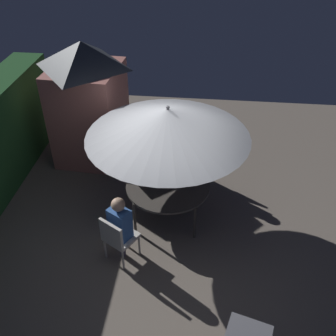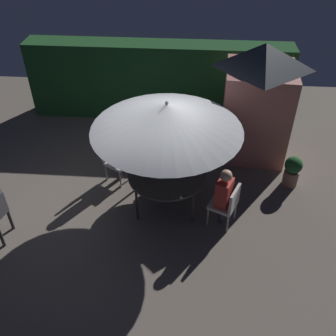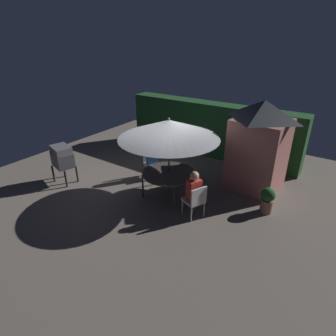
# 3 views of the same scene
# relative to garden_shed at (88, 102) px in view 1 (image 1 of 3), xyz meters

# --- Properties ---
(ground_plane) EXTENTS (11.00, 11.00, 0.00)m
(ground_plane) POSITION_rel_garden_shed_xyz_m (-2.33, -1.89, -1.35)
(ground_plane) COLOR #6B6056
(garden_shed) EXTENTS (1.64, 1.56, 2.65)m
(garden_shed) POSITION_rel_garden_shed_xyz_m (0.00, 0.00, 0.00)
(garden_shed) COLOR #B26B60
(garden_shed) RESTS_ON ground
(patio_table) EXTENTS (1.52, 1.52, 0.73)m
(patio_table) POSITION_rel_garden_shed_xyz_m (-1.85, -1.91, -0.66)
(patio_table) COLOR #47423D
(patio_table) RESTS_ON ground
(patio_umbrella) EXTENTS (2.73, 2.73, 2.31)m
(patio_umbrella) POSITION_rel_garden_shed_xyz_m (-1.85, -1.91, 0.66)
(patio_umbrella) COLOR #4C4C51
(patio_umbrella) RESTS_ON ground
(chair_near_shed) EXTENTS (0.61, 0.61, 0.90)m
(chair_near_shed) POSITION_rel_garden_shed_xyz_m (-0.69, -2.43, -0.83)
(chair_near_shed) COLOR silver
(chair_near_shed) RESTS_ON ground
(chair_far_side) EXTENTS (0.64, 0.63, 0.90)m
(chair_far_side) POSITION_rel_garden_shed_xyz_m (-3.01, -1.22, -0.83)
(chair_far_side) COLOR silver
(chair_far_side) RESTS_ON ground
(potted_plant_by_shed) EXTENTS (0.37, 0.37, 0.71)m
(potted_plant_by_shed) POSITION_rel_garden_shed_xyz_m (0.75, -1.18, -0.97)
(potted_plant_by_shed) COLOR #936651
(potted_plant_by_shed) RESTS_ON ground
(person_in_red) EXTENTS (0.36, 0.41, 1.26)m
(person_in_red) POSITION_rel_garden_shed_xyz_m (-0.77, -2.40, -0.57)
(person_in_red) COLOR #CC3D33
(person_in_red) RESTS_ON ground
(person_in_blue) EXTENTS (0.38, 0.41, 1.26)m
(person_in_blue) POSITION_rel_garden_shed_xyz_m (-2.94, -1.26, -0.57)
(person_in_blue) COLOR #3866B2
(person_in_blue) RESTS_ON ground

